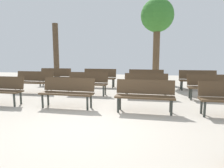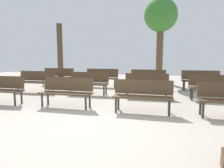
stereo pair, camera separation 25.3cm
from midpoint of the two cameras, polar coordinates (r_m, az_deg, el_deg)
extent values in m
plane|color=#B2A899|center=(4.55, -6.82, -12.01)|extent=(24.00, 24.00, 0.00)
cube|color=#4C3823|center=(7.55, -27.35, 0.50)|extent=(1.60, 0.14, 0.40)
cylinder|color=#2D332D|center=(6.91, -24.52, -3.93)|extent=(0.06, 0.06, 0.40)
cylinder|color=#2D332D|center=(7.16, -22.99, -3.43)|extent=(0.06, 0.06, 0.40)
cube|color=#4C3823|center=(6.21, -11.69, -2.51)|extent=(1.61, 0.48, 0.05)
cube|color=#4C3823|center=(6.35, -10.96, -0.02)|extent=(1.60, 0.16, 0.40)
cylinder|color=#2D332D|center=(6.46, -17.86, -4.39)|extent=(0.06, 0.06, 0.40)
cylinder|color=#2D332D|center=(5.84, -6.11, -5.35)|extent=(0.06, 0.06, 0.40)
cylinder|color=#2D332D|center=(6.72, -16.40, -3.84)|extent=(0.06, 0.06, 0.40)
cylinder|color=#2D332D|center=(6.13, -5.06, -4.68)|extent=(0.06, 0.06, 0.40)
cube|color=#4C3823|center=(5.60, 9.80, -3.64)|extent=(1.61, 0.47, 0.05)
cube|color=#4C3823|center=(5.75, 10.01, -0.84)|extent=(1.60, 0.15, 0.40)
cylinder|color=#2D332D|center=(5.58, 2.40, -5.94)|extent=(0.06, 0.06, 0.40)
cylinder|color=#2D332D|center=(5.49, 16.97, -6.55)|extent=(0.06, 0.06, 0.40)
cylinder|color=#2D332D|center=(5.89, 3.03, -5.20)|extent=(0.06, 0.06, 0.40)
cylinder|color=#2D332D|center=(5.80, 16.81, -5.76)|extent=(0.06, 0.06, 0.40)
cylinder|color=#2D332D|center=(5.62, 25.24, -6.64)|extent=(0.06, 0.06, 0.40)
cylinder|color=#2D332D|center=(5.92, 24.55, -5.87)|extent=(0.06, 0.06, 0.40)
cube|color=#4C3823|center=(9.05, -19.90, 0.49)|extent=(1.61, 0.47, 0.05)
cube|color=#4C3823|center=(9.19, -19.33, 2.17)|extent=(1.60, 0.16, 0.40)
cylinder|color=#2D332D|center=(9.34, -24.01, -0.92)|extent=(0.06, 0.06, 0.40)
cylinder|color=#2D332D|center=(8.59, -16.42, -1.27)|extent=(0.06, 0.06, 0.40)
cylinder|color=#2D332D|center=(9.59, -22.90, -0.63)|extent=(0.06, 0.06, 0.40)
cylinder|color=#2D332D|center=(8.87, -15.44, -0.94)|extent=(0.06, 0.06, 0.40)
cube|color=#4C3823|center=(8.05, -5.89, 0.04)|extent=(1.60, 0.44, 0.05)
cube|color=#4C3823|center=(8.21, -5.46, 1.92)|extent=(1.60, 0.12, 0.40)
cylinder|color=#2D332D|center=(8.19, -10.87, -1.54)|extent=(0.06, 0.06, 0.40)
cylinder|color=#2D332D|center=(7.73, -1.33, -1.96)|extent=(0.06, 0.06, 0.40)
cylinder|color=#2D332D|center=(8.48, -10.00, -1.18)|extent=(0.06, 0.06, 0.40)
cylinder|color=#2D332D|center=(8.04, -0.77, -1.57)|extent=(0.06, 0.06, 0.40)
cube|color=#4C3823|center=(7.56, 10.50, -0.58)|extent=(1.61, 0.47, 0.05)
cube|color=#4C3823|center=(7.73, 10.59, 1.43)|extent=(1.60, 0.15, 0.40)
cylinder|color=#2D332D|center=(7.49, 5.06, -2.32)|extent=(0.06, 0.06, 0.40)
cylinder|color=#2D332D|center=(7.46, 15.81, -2.66)|extent=(0.06, 0.06, 0.40)
cylinder|color=#2D332D|center=(7.80, 5.35, -1.90)|extent=(0.06, 0.06, 0.40)
cylinder|color=#2D332D|center=(7.77, 15.66, -2.22)|extent=(0.06, 0.06, 0.40)
cube|color=#4C3823|center=(7.80, 27.32, -1.10)|extent=(1.60, 0.44, 0.05)
cube|color=#4C3823|center=(7.96, 27.09, 0.87)|extent=(1.60, 0.13, 0.40)
cylinder|color=#2D332D|center=(7.54, 22.34, -2.85)|extent=(0.06, 0.06, 0.40)
cylinder|color=#2D332D|center=(7.85, 21.97, -2.41)|extent=(0.06, 0.06, 0.40)
cube|color=#4C3823|center=(10.72, -14.39, 1.85)|extent=(1.61, 0.48, 0.05)
cube|color=#4C3823|center=(10.87, -13.97, 3.25)|extent=(1.60, 0.16, 0.40)
cylinder|color=#2D332D|center=(10.93, -18.01, 0.62)|extent=(0.06, 0.06, 0.40)
cylinder|color=#2D332D|center=(10.31, -11.23, 0.44)|extent=(0.06, 0.06, 0.40)
cylinder|color=#2D332D|center=(11.21, -17.20, 0.84)|extent=(0.06, 0.06, 0.40)
cylinder|color=#2D332D|center=(10.60, -10.56, 0.67)|extent=(0.06, 0.06, 0.40)
cube|color=#4C3823|center=(9.93, -2.30, 1.62)|extent=(1.60, 0.45, 0.05)
cube|color=#4C3823|center=(10.10, -2.01, 3.13)|extent=(1.60, 0.14, 0.40)
cylinder|color=#2D332D|center=(10.01, -6.40, 0.32)|extent=(0.06, 0.06, 0.40)
cylinder|color=#2D332D|center=(9.65, 1.49, 0.07)|extent=(0.06, 0.06, 0.40)
cylinder|color=#2D332D|center=(10.31, -5.82, 0.55)|extent=(0.06, 0.06, 0.40)
cylinder|color=#2D332D|center=(9.96, 1.84, 0.32)|extent=(0.06, 0.06, 0.40)
cube|color=#4C3823|center=(9.54, 10.72, 1.21)|extent=(1.60, 0.45, 0.05)
cube|color=#4C3823|center=(9.71, 10.81, 2.78)|extent=(1.60, 0.13, 0.40)
cylinder|color=#2D332D|center=(9.47, 6.40, -0.14)|extent=(0.06, 0.06, 0.40)
cylinder|color=#2D332D|center=(9.40, 14.90, -0.42)|extent=(0.06, 0.06, 0.40)
cylinder|color=#2D332D|center=(9.78, 6.63, 0.13)|extent=(0.06, 0.06, 0.40)
cylinder|color=#2D332D|center=(9.72, 14.85, -0.15)|extent=(0.06, 0.06, 0.40)
cube|color=#4C3823|center=(9.71, 24.25, 0.75)|extent=(1.61, 0.48, 0.05)
cube|color=#4C3823|center=(9.88, 24.09, 2.30)|extent=(1.60, 0.16, 0.40)
cylinder|color=#2D332D|center=(9.45, 20.23, -0.61)|extent=(0.06, 0.06, 0.40)
cylinder|color=#2D332D|center=(9.76, 28.39, -0.83)|extent=(0.06, 0.06, 0.40)
cylinder|color=#2D332D|center=(9.76, 19.96, -0.33)|extent=(0.06, 0.06, 0.40)
cylinder|color=#2D332D|center=(10.06, 27.87, -0.55)|extent=(0.06, 0.06, 0.40)
cylinder|color=brown|center=(12.19, 13.68, 8.13)|extent=(0.38, 0.38, 3.20)
sphere|color=#387A2D|center=(12.39, 14.04, 18.16)|extent=(1.86, 1.86, 1.86)
cylinder|color=#4C3A28|center=(13.82, -13.77, 8.78)|extent=(0.35, 0.35, 3.53)
camera|label=1|loc=(0.13, -88.98, 0.15)|focal=32.81mm
camera|label=2|loc=(0.13, 91.02, -0.15)|focal=32.81mm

